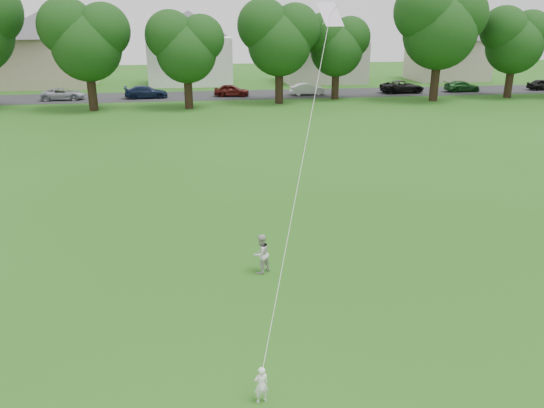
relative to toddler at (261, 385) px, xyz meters
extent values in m
plane|color=#1F5513|center=(-1.27, 3.84, -0.43)|extent=(160.00, 160.00, 0.00)
cube|color=#2D2D30|center=(-1.27, 45.84, -0.42)|extent=(90.00, 7.00, 0.01)
imported|color=white|center=(0.00, 0.00, 0.00)|extent=(0.35, 0.27, 0.85)
imported|color=beige|center=(0.74, 5.91, 0.21)|extent=(0.79, 0.77, 1.28)
plane|color=white|center=(3.50, 9.04, 7.27)|extent=(1.11, 0.91, 0.75)
cylinder|color=white|center=(1.75, 4.52, 3.73)|extent=(0.01, 0.01, 12.00)
cylinder|color=black|center=(-9.60, 38.24, 1.35)|extent=(0.74, 0.74, 3.55)
cylinder|color=black|center=(-1.52, 38.06, 1.16)|extent=(0.71, 0.71, 3.18)
cylinder|color=black|center=(6.75, 39.91, 1.36)|extent=(0.75, 0.75, 3.57)
cylinder|color=black|center=(12.54, 41.69, 1.13)|extent=(0.71, 0.71, 3.11)
cylinder|color=black|center=(21.57, 39.27, 1.67)|extent=(0.80, 0.80, 4.20)
cylinder|color=black|center=(29.78, 40.22, 1.25)|extent=(0.73, 0.73, 3.35)
imported|color=#9C9FAA|center=(-13.52, 44.84, 0.14)|extent=(4.10, 2.08, 1.11)
imported|color=#121D3A|center=(-5.69, 44.84, 0.18)|extent=(4.27, 2.00, 1.20)
imported|color=#4D120F|center=(2.73, 44.84, 0.18)|extent=(3.67, 1.83, 1.20)
imported|color=silver|center=(10.50, 44.84, 0.16)|extent=(3.56, 1.30, 1.16)
imported|color=black|center=(20.64, 44.84, 0.22)|extent=(4.65, 2.31, 1.26)
imported|color=#194C1C|center=(27.33, 44.84, 0.14)|extent=(3.87, 1.67, 1.11)
imported|color=black|center=(36.79, 44.84, 0.17)|extent=(3.46, 1.45, 1.17)
cube|color=#C1AD91|center=(-17.27, 55.84, 2.24)|extent=(9.58, 7.46, 5.33)
pyramid|color=#4E4B50|center=(-17.27, 55.84, 7.84)|extent=(13.81, 13.81, 2.93)
cube|color=white|center=(-1.27, 55.84, 2.24)|extent=(9.45, 7.00, 5.33)
pyramid|color=#4E4B50|center=(-1.27, 55.84, 7.84)|extent=(13.63, 13.63, 2.93)
cube|color=#B6B0A3|center=(14.73, 55.84, 1.94)|extent=(9.50, 6.96, 4.74)
pyramid|color=#4E4B50|center=(14.73, 55.84, 6.92)|extent=(13.71, 13.71, 2.61)
cube|color=#BBAD9B|center=(30.73, 55.84, 2.00)|extent=(8.91, 6.49, 4.85)
pyramid|color=#4E4B50|center=(30.73, 55.84, 7.10)|extent=(12.85, 12.85, 2.67)
camera|label=1|loc=(-1.10, -9.02, 7.21)|focal=35.00mm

